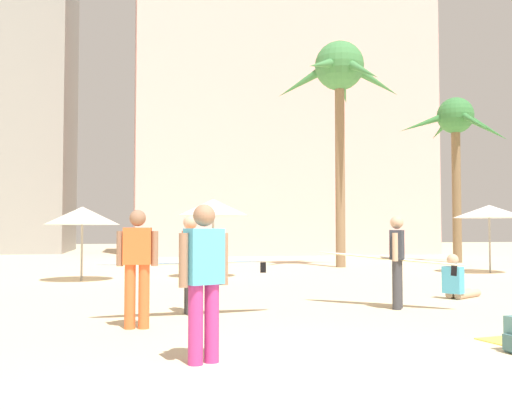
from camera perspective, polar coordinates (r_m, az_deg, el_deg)
ground at (r=5.43m, az=8.29°, el=-17.67°), size 120.00×120.00×0.00m
hotel_pink at (r=37.46m, az=2.30°, el=8.53°), size 18.13×8.00×17.27m
palm_tree_far_left at (r=23.58m, az=8.29°, el=12.27°), size 4.99×5.07×8.95m
palm_tree_left at (r=27.81m, az=19.15°, el=7.16°), size 5.11×5.18×7.47m
cafe_umbrella_0 at (r=17.62m, az=-4.26°, el=-0.23°), size 2.14×2.14×2.39m
cafe_umbrella_2 at (r=21.04m, az=22.08°, el=-0.60°), size 2.37×2.37×2.30m
cafe_umbrella_3 at (r=17.06m, az=-16.82°, el=-1.02°), size 2.10×2.10×2.11m
person_mid_right at (r=9.79m, az=-6.45°, el=-5.53°), size 3.14×0.94×1.68m
person_near_right at (r=10.94m, az=13.55°, el=-5.12°), size 2.42×2.17×1.69m
person_far_left at (r=6.25m, az=-5.18°, el=-7.00°), size 0.59×0.36×1.70m
person_mid_left at (r=8.59m, az=-11.67°, el=-5.66°), size 0.61×0.27×1.72m
person_mid_center at (r=12.91m, az=19.31°, el=-7.32°), size 1.05×0.84×0.94m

